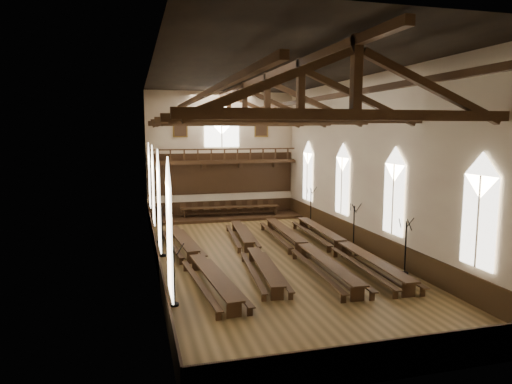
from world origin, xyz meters
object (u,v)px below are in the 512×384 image
refectory_row_a (195,257)px  candelabrum_right_far (311,213)px  refectory_row_d (343,245)px  refectory_row_b (252,248)px  high_table (230,208)px  candelabrum_left_near (174,287)px  dais (231,217)px  refectory_row_c (303,246)px  candelabrum_right_mid (354,234)px  candelabrum_left_mid (162,241)px  candelabrum_left_far (159,231)px  candelabrum_right_near (405,257)px

refectory_row_a → candelabrum_right_far: candelabrum_right_far is taller
refectory_row_d → refectory_row_b: bearing=171.4°
high_table → candelabrum_left_near: candelabrum_left_near is taller
dais → candelabrum_left_near: 18.30m
refectory_row_c → refectory_row_d: bearing=-4.1°
refectory_row_c → candelabrum_right_mid: candelabrum_right_mid is taller
candelabrum_right_far → refectory_row_c: bearing=-114.4°
candelabrum_left_mid → candelabrum_left_far: candelabrum_left_mid is taller
candelabrum_left_mid → candelabrum_right_mid: bearing=-5.0°
refectory_row_d → candelabrum_right_far: candelabrum_right_far is taller
refectory_row_b → refectory_row_c: refectory_row_c is taller
refectory_row_c → candelabrum_right_near: bearing=-50.2°
refectory_row_d → candelabrum_right_near: bearing=-72.8°
dais → candelabrum_right_near: candelabrum_right_near is taller
refectory_row_d → high_table: 12.66m
dais → refectory_row_c: bearing=-82.2°
high_table → candelabrum_left_mid: bearing=-120.9°
candelabrum_left_near → candelabrum_left_far: bearing=90.0°
refectory_row_d → candelabrum_right_near: size_ratio=5.25×
refectory_row_a → refectory_row_c: (6.07, 0.42, 0.02)m
refectory_row_d → candelabrum_right_mid: bearing=43.5°
refectory_row_a → candelabrum_right_mid: bearing=8.7°
high_table → candelabrum_left_far: size_ratio=3.39×
refectory_row_a → high_table: 13.08m
refectory_row_b → candelabrum_left_far: bearing=135.2°
refectory_row_a → candelabrum_right_mid: size_ratio=5.41×
high_table → refectory_row_d: bearing=-72.0°
refectory_row_c → candelabrum_right_far: bearing=65.6°
high_table → candelabrum_right_near: candelabrum_right_near is taller
refectory_row_b → candelabrum_right_mid: 6.38m
candelabrum_right_mid → high_table: bearing=115.6°
refectory_row_b → refectory_row_c: size_ratio=0.95×
candelabrum_left_near → candelabrum_right_far: size_ratio=0.90×
candelabrum_left_mid → candelabrum_right_far: bearing=27.8°
candelabrum_right_far → candelabrum_left_near: bearing=-129.8°
candelabrum_left_far → dais: bearing=48.0°
refectory_row_d → candelabrum_left_mid: bearing=167.5°
dais → candelabrum_right_far: candelabrum_right_far is taller
refectory_row_d → candelabrum_left_near: bearing=-151.8°
candelabrum_left_near → candelabrum_right_far: 17.33m
refectory_row_d → refectory_row_a: bearing=-178.2°
refectory_row_b → refectory_row_c: (2.79, -0.61, 0.06)m
candelabrum_left_far → refectory_row_b: bearing=-44.8°
refectory_row_b → high_table: (1.16, 11.26, 0.32)m
high_table → candelabrum_right_far: size_ratio=2.78×
refectory_row_c → high_table: high_table is taller
refectory_row_b → refectory_row_d: bearing=-8.6°
candelabrum_left_mid → candelabrum_right_near: (11.10, -6.30, -0.02)m
refectory_row_a → candelabrum_left_near: bearing=-106.2°
candelabrum_right_mid → refectory_row_c: bearing=-163.6°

